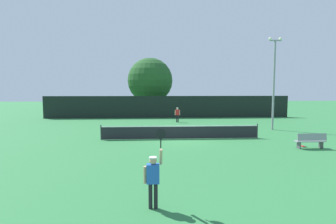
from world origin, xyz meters
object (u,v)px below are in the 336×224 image
(player_serving, at_px, (153,174))
(light_pole, at_px, (274,78))
(player_receiving, at_px, (177,113))
(tennis_ball, at_px, (185,131))
(courtside_bench, at_px, (311,141))
(spare_racket, at_px, (302,146))
(large_tree, at_px, (150,81))
(parked_car_near, at_px, (207,107))

(player_serving, relative_size, light_pole, 0.30)
(player_serving, height_order, light_pole, light_pole)
(player_serving, bearing_deg, player_receiving, 82.60)
(tennis_ball, xyz_separation_m, courtside_bench, (6.83, -6.79, 0.45))
(spare_racket, relative_size, large_tree, 0.06)
(player_receiving, relative_size, courtside_bench, 0.88)
(spare_racket, bearing_deg, parked_car_near, 92.28)
(spare_racket, distance_m, large_tree, 24.72)
(large_tree, bearing_deg, player_serving, -89.36)
(tennis_ball, height_order, spare_racket, tennis_ball)
(player_receiving, height_order, spare_racket, player_receiving)
(spare_racket, distance_m, light_pole, 8.29)
(light_pole, bearing_deg, player_receiving, 144.13)
(spare_racket, xyz_separation_m, courtside_bench, (0.11, -0.64, 0.46))
(player_serving, xyz_separation_m, tennis_ball, (2.72, 14.27, -1.02))
(player_serving, relative_size, tennis_ball, 35.66)
(player_receiving, relative_size, spare_racket, 3.07)
(tennis_ball, xyz_separation_m, large_tree, (-3.05, 16.04, 4.80))
(spare_racket, xyz_separation_m, large_tree, (-9.77, 22.18, 4.81))
(large_tree, relative_size, parked_car_near, 1.85)
(player_receiving, xyz_separation_m, light_pole, (7.95, -5.75, 3.64))
(player_receiving, bearing_deg, player_serving, 82.60)
(large_tree, bearing_deg, parked_car_near, 15.12)
(parked_car_near, bearing_deg, spare_racket, -82.53)
(courtside_bench, bearing_deg, spare_racket, 99.95)
(tennis_ball, bearing_deg, large_tree, 100.78)
(light_pole, height_order, large_tree, light_pole)
(player_serving, relative_size, player_receiving, 1.53)
(player_receiving, xyz_separation_m, parked_car_near, (5.77, 12.01, -0.19))
(player_receiving, distance_m, courtside_bench, 14.88)
(player_serving, relative_size, parked_car_near, 0.56)
(player_receiving, distance_m, spare_racket, 14.29)
(tennis_ball, xyz_separation_m, spare_racket, (6.72, -6.15, -0.01))
(spare_racket, xyz_separation_m, parked_car_near, (-0.98, 24.56, 0.76))
(light_pole, height_order, parked_car_near, light_pole)
(courtside_bench, height_order, parked_car_near, parked_car_near)
(tennis_ball, distance_m, large_tree, 17.01)
(tennis_ball, relative_size, spare_racket, 0.13)
(player_receiving, bearing_deg, parked_car_near, -115.67)
(spare_racket, bearing_deg, courtside_bench, -80.05)
(player_serving, height_order, large_tree, large_tree)
(light_pole, bearing_deg, large_tree, 125.51)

